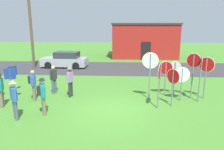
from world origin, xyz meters
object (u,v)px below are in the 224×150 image
object	(u,v)px
person_in_dark_shirt	(0,88)
person_on_left	(70,80)
stop_sign_nearest	(201,71)
stop_sign_low_front	(150,67)
stop_sign_tallest	(160,78)
stop_sign_leaning_right	(193,68)
stop_sign_center_cluster	(182,78)
person_with_sunhat	(14,98)
stop_sign_leaning_left	(175,72)
parked_car_on_street	(65,60)
person_holding_notes	(54,78)
info_panel_rightmost	(13,74)
info_panel_middle	(10,78)
stop_sign_rear_left	(173,81)
utility_pole	(31,28)
stop_sign_rear_right	(206,70)
stop_sign_far_back	(166,72)
person_near_signs	(42,94)
person_in_teal	(33,83)

from	to	relation	value
person_in_dark_shirt	person_on_left	world-z (taller)	same
stop_sign_nearest	stop_sign_low_front	bearing A→B (deg)	175.15
stop_sign_tallest	stop_sign_leaning_right	bearing A→B (deg)	37.53
stop_sign_center_cluster	person_with_sunhat	size ratio (longest dim) A/B	1.08
stop_sign_nearest	stop_sign_leaning_left	distance (m)	1.52
parked_car_on_street	person_on_left	world-z (taller)	person_on_left
stop_sign_nearest	person_holding_notes	distance (m)	8.25
stop_sign_nearest	info_panel_rightmost	bearing A→B (deg)	173.86
stop_sign_low_front	info_panel_middle	bearing A→B (deg)	-177.30
stop_sign_rear_left	info_panel_rightmost	size ratio (longest dim) A/B	1.20
person_in_dark_shirt	person_on_left	xyz separation A→B (m)	(3.07, 1.76, -0.03)
utility_pole	info_panel_rightmost	bearing A→B (deg)	-75.96
utility_pole	stop_sign_center_cluster	bearing A→B (deg)	-35.64
stop_sign_low_front	person_with_sunhat	bearing A→B (deg)	-154.35
parked_car_on_street	stop_sign_rear_right	distance (m)	13.25
stop_sign_rear_left	stop_sign_center_cluster	world-z (taller)	stop_sign_rear_left
person_with_sunhat	person_on_left	xyz separation A→B (m)	(1.65, 3.11, 0.00)
utility_pole	person_on_left	distance (m)	10.15
stop_sign_center_cluster	info_panel_middle	xyz separation A→B (m)	(-9.30, -0.23, -0.07)
stop_sign_leaning_left	parked_car_on_street	bearing A→B (deg)	137.29
stop_sign_low_front	stop_sign_center_cluster	xyz separation A→B (m)	(1.69, -0.13, -0.56)
stop_sign_far_back	info_panel_rightmost	world-z (taller)	stop_sign_far_back
stop_sign_rear_right	person_near_signs	distance (m)	8.58
person_holding_notes	person_on_left	world-z (taller)	person_on_left
person_in_teal	stop_sign_center_cluster	bearing A→B (deg)	3.13
stop_sign_far_back	stop_sign_leaning_left	distance (m)	0.55
stop_sign_nearest	person_in_dark_shirt	distance (m)	10.21
stop_sign_tallest	person_in_teal	world-z (taller)	stop_sign_tallest
stop_sign_nearest	stop_sign_far_back	xyz separation A→B (m)	(-1.61, 0.94, -0.29)
stop_sign_rear_right	info_panel_rightmost	size ratio (longest dim) A/B	1.47
stop_sign_far_back	person_on_left	bearing A→B (deg)	-174.42
person_in_teal	stop_sign_rear_left	bearing A→B (deg)	-2.89
stop_sign_leaning_right	stop_sign_far_back	world-z (taller)	stop_sign_leaning_right
stop_sign_rear_right	stop_sign_leaning_left	distance (m)	1.65
utility_pole	person_on_left	world-z (taller)	utility_pole
stop_sign_tallest	stop_sign_nearest	bearing A→B (deg)	25.23
stop_sign_nearest	info_panel_rightmost	world-z (taller)	stop_sign_nearest
stop_sign_rear_right	parked_car_on_street	bearing A→B (deg)	140.14
person_near_signs	person_in_dark_shirt	xyz separation A→B (m)	(-2.44, 0.81, 0.00)
stop_sign_leaning_right	person_in_teal	distance (m)	8.71
stop_sign_rear_right	stop_sign_far_back	bearing A→B (deg)	168.40
stop_sign_center_cluster	person_in_teal	world-z (taller)	stop_sign_center_cluster
stop_sign_leaning_right	parked_car_on_street	bearing A→B (deg)	138.05
stop_sign_center_cluster	person_on_left	size ratio (longest dim) A/B	1.08
person_near_signs	person_in_teal	xyz separation A→B (m)	(-1.21, 1.82, -0.03)
person_holding_notes	parked_car_on_street	bearing A→B (deg)	100.66
stop_sign_nearest	stop_sign_rear_right	bearing A→B (deg)	47.55
person_with_sunhat	stop_sign_leaning_left	bearing A→B (deg)	26.16
person_holding_notes	person_in_teal	bearing A→B (deg)	-118.97
person_holding_notes	info_panel_rightmost	xyz separation A→B (m)	(-2.59, 0.22, 0.15)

